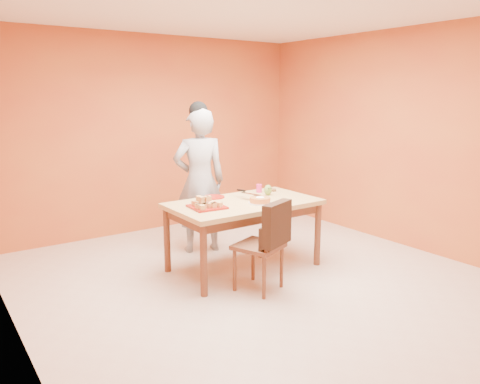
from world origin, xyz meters
TOP-DOWN VIEW (x-y plane):
  - floor at (0.00, 0.00)m, footprint 5.00×5.00m
  - ceiling at (0.00, 0.00)m, footprint 5.00×5.00m
  - wall_back at (0.00, 2.50)m, footprint 4.50×0.00m
  - wall_left at (-2.25, 0.00)m, footprint 0.00×5.00m
  - wall_right at (2.25, 0.00)m, footprint 0.00×5.00m
  - dining_table at (0.09, 0.46)m, footprint 1.60×0.90m
  - dining_chair at (-0.12, -0.11)m, footprint 0.55×0.61m
  - pastry_pile at (-0.38, 0.44)m, footprint 0.30×0.30m
  - person at (0.01, 1.26)m, footprint 0.73×0.59m
  - pastry_platter at (-0.38, 0.44)m, footprint 0.36×0.36m
  - red_dinner_plate at (-0.07, 0.81)m, footprint 0.25×0.25m
  - white_cake_plate at (0.18, 0.29)m, footprint 0.33×0.33m
  - sponge_cake at (0.18, 0.29)m, footprint 0.24×0.24m
  - cake_server at (0.19, 0.47)m, footprint 0.12×0.26m
  - egg_ornament at (0.51, 0.57)m, footprint 0.11×0.10m
  - magenta_glass at (0.52, 0.75)m, footprint 0.08×0.08m
  - checker_tin at (0.69, 0.71)m, footprint 0.11×0.11m

SIDE VIEW (x-z plane):
  - floor at x=0.00m, z-range 0.00..0.00m
  - dining_chair at x=-0.12m, z-range 0.02..0.93m
  - dining_table at x=0.09m, z-range 0.29..1.05m
  - white_cake_plate at x=0.18m, z-range 0.76..0.77m
  - red_dinner_plate at x=-0.07m, z-range 0.76..0.77m
  - pastry_platter at x=-0.38m, z-range 0.76..0.78m
  - checker_tin at x=0.69m, z-range 0.76..0.79m
  - sponge_cake at x=0.18m, z-range 0.77..0.82m
  - magenta_glass at x=0.52m, z-range 0.76..0.86m
  - egg_ornament at x=0.51m, z-range 0.76..0.88m
  - pastry_pile at x=-0.38m, z-range 0.78..0.88m
  - cake_server at x=0.19m, z-range 0.83..0.83m
  - person at x=0.01m, z-range 0.00..1.74m
  - wall_back at x=0.00m, z-range -0.90..3.60m
  - wall_left at x=-2.25m, z-range -1.15..3.85m
  - wall_right at x=2.25m, z-range -1.15..3.85m
  - ceiling at x=0.00m, z-range 2.70..2.70m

